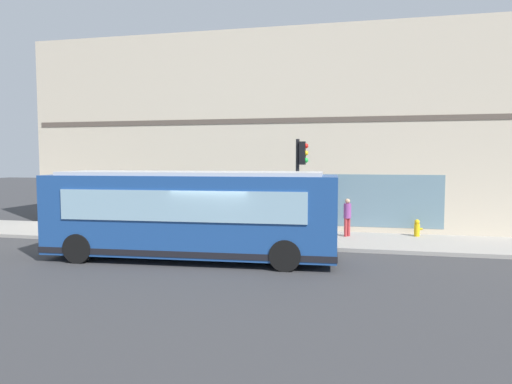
{
  "coord_description": "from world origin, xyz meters",
  "views": [
    {
      "loc": [
        -14.65,
        -4.53,
        3.5
      ],
      "look_at": [
        2.78,
        -0.71,
        2.21
      ],
      "focal_mm": 31.99,
      "sensor_mm": 36.0,
      "label": 1
    }
  ],
  "objects_px": {
    "traffic_light_near_corner": "(301,171)",
    "pedestrian_by_light_pole": "(148,214)",
    "pedestrian_walking_along_curb": "(347,215)",
    "pedestrian_near_hydrant": "(85,211)",
    "fire_hydrant": "(417,228)",
    "city_bus_nearside": "(191,215)"
  },
  "relations": [
    {
      "from": "fire_hydrant",
      "to": "pedestrian_near_hydrant",
      "type": "height_order",
      "value": "pedestrian_near_hydrant"
    },
    {
      "from": "pedestrian_by_light_pole",
      "to": "pedestrian_walking_along_curb",
      "type": "bearing_deg",
      "value": -76.2
    },
    {
      "from": "pedestrian_walking_along_curb",
      "to": "pedestrian_near_hydrant",
      "type": "bearing_deg",
      "value": 95.78
    },
    {
      "from": "traffic_light_near_corner",
      "to": "pedestrian_walking_along_curb",
      "type": "height_order",
      "value": "traffic_light_near_corner"
    },
    {
      "from": "city_bus_nearside",
      "to": "pedestrian_by_light_pole",
      "type": "bearing_deg",
      "value": 45.02
    },
    {
      "from": "fire_hydrant",
      "to": "city_bus_nearside",
      "type": "bearing_deg",
      "value": 125.03
    },
    {
      "from": "pedestrian_by_light_pole",
      "to": "pedestrian_near_hydrant",
      "type": "relative_size",
      "value": 1.05
    },
    {
      "from": "fire_hydrant",
      "to": "pedestrian_walking_along_curb",
      "type": "bearing_deg",
      "value": 102.48
    },
    {
      "from": "city_bus_nearside",
      "to": "fire_hydrant",
      "type": "xyz_separation_m",
      "value": [
        5.77,
        -8.23,
        -1.04
      ]
    },
    {
      "from": "pedestrian_walking_along_curb",
      "to": "pedestrian_near_hydrant",
      "type": "distance_m",
      "value": 11.98
    },
    {
      "from": "city_bus_nearside",
      "to": "pedestrian_near_hydrant",
      "type": "distance_m",
      "value": 7.73
    },
    {
      "from": "pedestrian_walking_along_curb",
      "to": "pedestrian_by_light_pole",
      "type": "relative_size",
      "value": 0.96
    },
    {
      "from": "pedestrian_near_hydrant",
      "to": "city_bus_nearside",
      "type": "bearing_deg",
      "value": -120.42
    },
    {
      "from": "pedestrian_near_hydrant",
      "to": "pedestrian_by_light_pole",
      "type": "bearing_deg",
      "value": -103.2
    },
    {
      "from": "city_bus_nearside",
      "to": "traffic_light_near_corner",
      "type": "relative_size",
      "value": 2.46
    },
    {
      "from": "city_bus_nearside",
      "to": "traffic_light_near_corner",
      "type": "xyz_separation_m",
      "value": [
        2.95,
        -3.47,
        1.47
      ]
    },
    {
      "from": "city_bus_nearside",
      "to": "fire_hydrant",
      "type": "relative_size",
      "value": 13.73
    },
    {
      "from": "city_bus_nearside",
      "to": "pedestrian_by_light_pole",
      "type": "distance_m",
      "value": 4.36
    },
    {
      "from": "traffic_light_near_corner",
      "to": "fire_hydrant",
      "type": "height_order",
      "value": "traffic_light_near_corner"
    },
    {
      "from": "pedestrian_by_light_pole",
      "to": "fire_hydrant",
      "type": "bearing_deg",
      "value": -76.55
    },
    {
      "from": "city_bus_nearside",
      "to": "pedestrian_walking_along_curb",
      "type": "height_order",
      "value": "city_bus_nearside"
    },
    {
      "from": "traffic_light_near_corner",
      "to": "pedestrian_by_light_pole",
      "type": "xyz_separation_m",
      "value": [
        0.11,
        6.54,
        -1.89
      ]
    }
  ]
}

